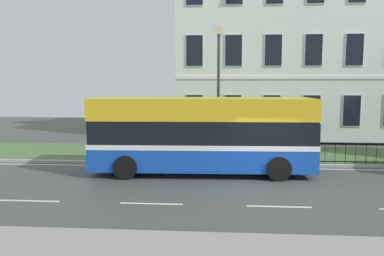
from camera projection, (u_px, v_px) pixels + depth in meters
name	position (u px, v px, depth m)	size (l,w,h in m)	color
ground_plane	(268.00, 184.00, 14.64)	(60.00, 56.00, 0.18)	#424742
georgian_townhouse	(281.00, 41.00, 28.14)	(14.67, 10.25, 13.45)	silver
iron_verge_railing	(315.00, 152.00, 17.80)	(14.75, 0.04, 0.97)	black
single_decker_bus	(202.00, 134.00, 16.20)	(9.25, 2.96, 3.18)	#1448B6
street_lamp_post	(218.00, 83.00, 18.89)	(0.36, 0.24, 6.38)	#333338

